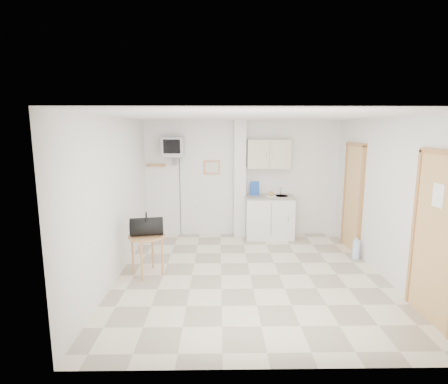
{
  "coord_description": "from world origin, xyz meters",
  "views": [
    {
      "loc": [
        -0.5,
        -5.29,
        2.3
      ],
      "look_at": [
        -0.41,
        0.6,
        1.25
      ],
      "focal_mm": 28.0,
      "sensor_mm": 36.0,
      "label": 1
    }
  ],
  "objects_px": {
    "round_table": "(147,241)",
    "duffel_bag": "(147,226)",
    "crt_television": "(173,148)",
    "water_bottle": "(356,249)"
  },
  "relations": [
    {
      "from": "crt_television",
      "to": "duffel_bag",
      "type": "relative_size",
      "value": 3.88
    },
    {
      "from": "round_table",
      "to": "duffel_bag",
      "type": "distance_m",
      "value": 0.24
    },
    {
      "from": "round_table",
      "to": "duffel_bag",
      "type": "xyz_separation_m",
      "value": [
        0.0,
        0.01,
        0.24
      ]
    },
    {
      "from": "round_table",
      "to": "duffel_bag",
      "type": "height_order",
      "value": "duffel_bag"
    },
    {
      "from": "crt_television",
      "to": "round_table",
      "type": "height_order",
      "value": "crt_television"
    },
    {
      "from": "crt_television",
      "to": "duffel_bag",
      "type": "bearing_deg",
      "value": -95.7
    },
    {
      "from": "round_table",
      "to": "crt_television",
      "type": "bearing_deg",
      "value": 84.19
    },
    {
      "from": "crt_television",
      "to": "round_table",
      "type": "xyz_separation_m",
      "value": [
        -0.2,
        -1.97,
        -1.38
      ]
    },
    {
      "from": "water_bottle",
      "to": "duffel_bag",
      "type": "bearing_deg",
      "value": -170.01
    },
    {
      "from": "crt_television",
      "to": "water_bottle",
      "type": "relative_size",
      "value": 5.61
    }
  ]
}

